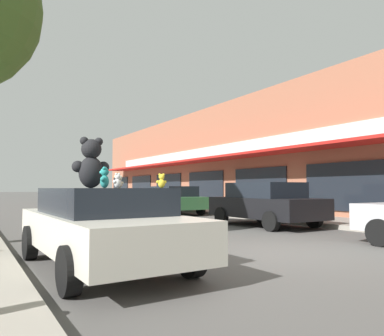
# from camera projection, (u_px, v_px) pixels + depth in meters

# --- Properties ---
(ground_plane) EXTENTS (260.00, 260.00, 0.00)m
(ground_plane) POSITION_uv_depth(u_px,v_px,m) (275.00, 253.00, 7.73)
(ground_plane) COLOR #514F4C
(storefront_row) EXTENTS (17.18, 41.52, 6.52)m
(storefront_row) POSITION_uv_depth(u_px,v_px,m) (320.00, 160.00, 25.89)
(storefront_row) COLOR #9E6047
(storefront_row) RESTS_ON ground_plane
(plush_art_car) EXTENTS (2.09, 4.59, 1.34)m
(plush_art_car) POSITION_uv_depth(u_px,v_px,m) (102.00, 224.00, 6.32)
(plush_art_car) COLOR beige
(plush_art_car) RESTS_ON ground_plane
(teddy_bear_giant) EXTENTS (0.68, 0.43, 0.91)m
(teddy_bear_giant) POSITION_uv_depth(u_px,v_px,m) (91.00, 163.00, 6.68)
(teddy_bear_giant) COLOR black
(teddy_bear_giant) RESTS_ON plush_art_car
(teddy_bear_teal) EXTENTS (0.22, 0.27, 0.36)m
(teddy_bear_teal) POSITION_uv_depth(u_px,v_px,m) (104.00, 178.00, 6.33)
(teddy_bear_teal) COLOR teal
(teddy_bear_teal) RESTS_ON plush_art_car
(teddy_bear_white) EXTENTS (0.17, 0.14, 0.22)m
(teddy_bear_white) POSITION_uv_depth(u_px,v_px,m) (117.00, 181.00, 5.49)
(teddy_bear_white) COLOR white
(teddy_bear_white) RESTS_ON plush_art_car
(teddy_bear_cream) EXTENTS (0.16, 0.10, 0.22)m
(teddy_bear_cream) POSITION_uv_depth(u_px,v_px,m) (119.00, 182.00, 6.60)
(teddy_bear_cream) COLOR beige
(teddy_bear_cream) RESTS_ON plush_art_car
(teddy_bear_yellow) EXTENTS (0.17, 0.11, 0.23)m
(teddy_bear_yellow) POSITION_uv_depth(u_px,v_px,m) (162.00, 181.00, 5.73)
(teddy_bear_yellow) COLOR yellow
(teddy_bear_yellow) RESTS_ON plush_art_car
(teddy_bear_orange) EXTENTS (0.17, 0.22, 0.30)m
(teddy_bear_orange) POSITION_uv_depth(u_px,v_px,m) (117.00, 181.00, 7.28)
(teddy_bear_orange) COLOR orange
(teddy_bear_orange) RESTS_ON plush_art_car
(parked_car_far_center) EXTENTS (2.14, 4.23, 1.53)m
(parked_car_far_center) POSITION_uv_depth(u_px,v_px,m) (265.00, 203.00, 13.16)
(parked_car_far_center) COLOR black
(parked_car_far_center) RESTS_ON ground_plane
(parked_car_far_right) EXTENTS (2.07, 4.69, 1.42)m
(parked_car_far_right) POSITION_uv_depth(u_px,v_px,m) (170.00, 199.00, 19.34)
(parked_car_far_right) COLOR #336B3D
(parked_car_far_right) RESTS_ON ground_plane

